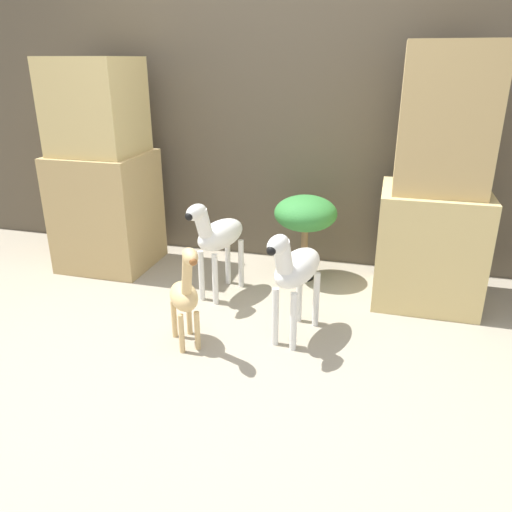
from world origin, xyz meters
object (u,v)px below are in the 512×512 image
at_px(zebra_right, 295,269).
at_px(potted_palm_front, 305,216).
at_px(giraffe_figurine, 185,293).
at_px(zebra_left, 218,235).

xyz_separation_m(zebra_right, potted_palm_front, (-0.09, 0.81, 0.04)).
distance_m(zebra_right, giraffe_figurine, 0.59).
height_order(zebra_right, potted_palm_front, zebra_right).
bearing_deg(potted_palm_front, zebra_right, -83.98).
relative_size(giraffe_figurine, potted_palm_front, 1.04).
height_order(zebra_right, giraffe_figurine, zebra_right).
bearing_deg(zebra_left, potted_palm_front, 40.13).
bearing_deg(zebra_right, giraffe_figurine, -156.37).
bearing_deg(giraffe_figurine, zebra_right, 23.63).
height_order(zebra_right, zebra_left, same).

